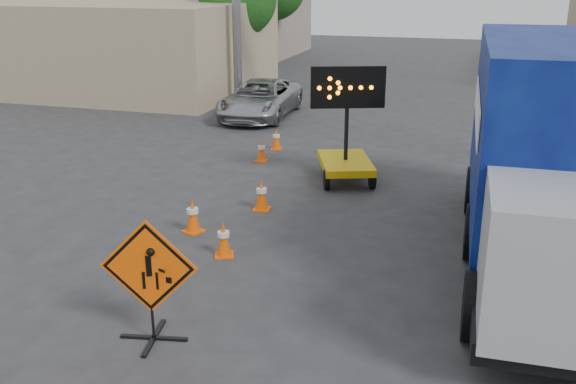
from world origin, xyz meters
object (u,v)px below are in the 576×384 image
at_px(arrow_board, 346,156).
at_px(pickup_truck, 261,99).
at_px(construction_sign, 150,279).
at_px(box_truck, 552,171).

distance_m(arrow_board, pickup_truck, 8.42).
height_order(construction_sign, box_truck, box_truck).
bearing_deg(construction_sign, pickup_truck, 92.40).
height_order(arrow_board, pickup_truck, arrow_board).
bearing_deg(pickup_truck, box_truck, -51.77).
xyz_separation_m(pickup_truck, box_truck, (9.48, -11.02, 1.18)).
height_order(construction_sign, pickup_truck, construction_sign).
bearing_deg(arrow_board, pickup_truck, 104.23).
distance_m(arrow_board, box_truck, 6.33).
bearing_deg(construction_sign, box_truck, 26.78).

